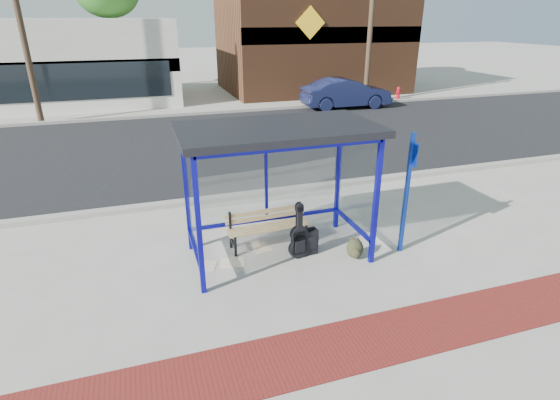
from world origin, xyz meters
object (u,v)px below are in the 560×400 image
object	(u,v)px
guitar_bag	(299,239)
backpack	(355,249)
bench	(268,225)
parked_car	(346,93)
suitcase	(309,242)
fire_hydrant	(398,92)

from	to	relation	value
guitar_bag	backpack	xyz separation A→B (m)	(0.98, -0.32, -0.20)
bench	backpack	distance (m)	1.69
backpack	parked_car	bearing A→B (deg)	79.72
bench	backpack	xyz separation A→B (m)	(1.36, -0.97, -0.24)
suitcase	backpack	xyz separation A→B (m)	(0.75, -0.40, -0.07)
backpack	bench	bearing A→B (deg)	159.50
bench	parked_car	distance (m)	14.14
suitcase	guitar_bag	bearing A→B (deg)	-165.04
parked_car	backpack	bearing A→B (deg)	156.08
suitcase	parked_car	world-z (taller)	parked_car
bench	suitcase	distance (m)	0.86
guitar_bag	backpack	distance (m)	1.05
backpack	parked_car	xyz separation A→B (m)	(6.13, 12.96, 0.52)
backpack	fire_hydrant	bearing A→B (deg)	70.39
suitcase	parked_car	size ratio (longest dim) A/B	0.13
suitcase	parked_car	bearing A→B (deg)	56.32
bench	backpack	bearing A→B (deg)	-37.58
suitcase	fire_hydrant	world-z (taller)	fire_hydrant
guitar_bag	suitcase	distance (m)	0.28
guitar_bag	parked_car	distance (m)	14.50
suitcase	fire_hydrant	size ratio (longest dim) A/B	0.79
bench	guitar_bag	world-z (taller)	guitar_bag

